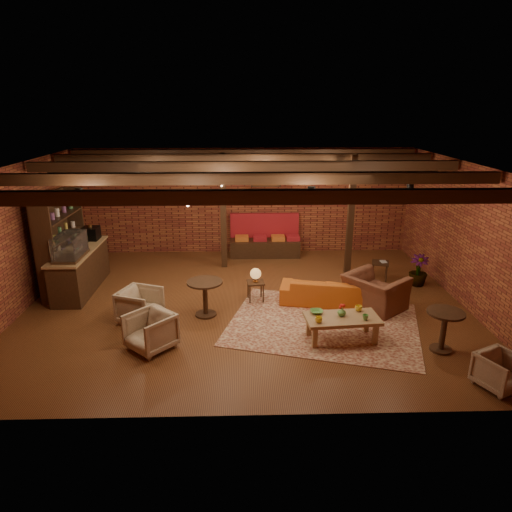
{
  "coord_description": "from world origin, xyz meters",
  "views": [
    {
      "loc": [
        -0.05,
        -9.72,
        4.45
      ],
      "look_at": [
        0.23,
        0.2,
        1.11
      ],
      "focal_mm": 32.0,
      "sensor_mm": 36.0,
      "label": 1
    }
  ],
  "objects_px": {
    "coffee_table": "(341,319)",
    "armchair_b": "(150,330)",
    "armchair_far": "(500,370)",
    "round_table_right": "(444,325)",
    "side_table_lamp": "(256,276)",
    "round_table_left": "(205,292)",
    "armchair_right": "(375,286)",
    "armchair_a": "(140,304)",
    "sofa": "(326,291)",
    "plant_tall": "(422,240)",
    "side_table_book": "(380,263)"
  },
  "relations": [
    {
      "from": "round_table_right",
      "to": "armchair_b",
      "type": "bearing_deg",
      "value": 177.64
    },
    {
      "from": "side_table_lamp",
      "to": "plant_tall",
      "type": "bearing_deg",
      "value": 11.49
    },
    {
      "from": "round_table_left",
      "to": "side_table_book",
      "type": "xyz_separation_m",
      "value": [
        4.44,
        2.04,
        -0.1
      ]
    },
    {
      "from": "round_table_left",
      "to": "round_table_right",
      "type": "bearing_deg",
      "value": -19.78
    },
    {
      "from": "side_table_book",
      "to": "plant_tall",
      "type": "xyz_separation_m",
      "value": [
        0.85,
        -0.44,
        0.77
      ]
    },
    {
      "from": "armchair_right",
      "to": "plant_tall",
      "type": "height_order",
      "value": "plant_tall"
    },
    {
      "from": "armchair_a",
      "to": "side_table_book",
      "type": "distance_m",
      "value": 6.24
    },
    {
      "from": "armchair_far",
      "to": "plant_tall",
      "type": "relative_size",
      "value": 0.27
    },
    {
      "from": "armchair_b",
      "to": "plant_tall",
      "type": "relative_size",
      "value": 0.33
    },
    {
      "from": "side_table_lamp",
      "to": "round_table_right",
      "type": "height_order",
      "value": "side_table_lamp"
    },
    {
      "from": "coffee_table",
      "to": "plant_tall",
      "type": "height_order",
      "value": "plant_tall"
    },
    {
      "from": "armchair_a",
      "to": "side_table_book",
      "type": "height_order",
      "value": "armchair_a"
    },
    {
      "from": "coffee_table",
      "to": "armchair_far",
      "type": "xyz_separation_m",
      "value": [
        2.26,
        -1.67,
        -0.11
      ]
    },
    {
      "from": "armchair_a",
      "to": "side_table_book",
      "type": "bearing_deg",
      "value": -48.02
    },
    {
      "from": "armchair_a",
      "to": "armchair_right",
      "type": "xyz_separation_m",
      "value": [
        5.18,
        0.49,
        0.14
      ]
    },
    {
      "from": "sofa",
      "to": "armchair_b",
      "type": "distance_m",
      "value": 4.18
    },
    {
      "from": "side_table_lamp",
      "to": "side_table_book",
      "type": "bearing_deg",
      "value": 21.26
    },
    {
      "from": "armchair_far",
      "to": "side_table_lamp",
      "type": "bearing_deg",
      "value": 111.68
    },
    {
      "from": "side_table_book",
      "to": "round_table_right",
      "type": "distance_m",
      "value": 3.69
    },
    {
      "from": "sofa",
      "to": "armchair_right",
      "type": "height_order",
      "value": "armchair_right"
    },
    {
      "from": "armchair_b",
      "to": "plant_tall",
      "type": "xyz_separation_m",
      "value": [
        6.22,
        3.02,
        0.82
      ]
    },
    {
      "from": "plant_tall",
      "to": "armchair_right",
      "type": "bearing_deg",
      "value": -137.92
    },
    {
      "from": "coffee_table",
      "to": "side_table_book",
      "type": "height_order",
      "value": "coffee_table"
    },
    {
      "from": "coffee_table",
      "to": "side_table_lamp",
      "type": "height_order",
      "value": "side_table_lamp"
    },
    {
      "from": "side_table_lamp",
      "to": "side_table_book",
      "type": "xyz_separation_m",
      "value": [
        3.32,
        1.29,
        -0.17
      ]
    },
    {
      "from": "armchair_far",
      "to": "sofa",
      "type": "bearing_deg",
      "value": 97.92
    },
    {
      "from": "armchair_a",
      "to": "round_table_right",
      "type": "distance_m",
      "value": 6.11
    },
    {
      "from": "side_table_lamp",
      "to": "armchair_far",
      "type": "xyz_separation_m",
      "value": [
        3.89,
        -3.59,
        -0.29
      ]
    },
    {
      "from": "sofa",
      "to": "side_table_book",
      "type": "distance_m",
      "value": 2.25
    },
    {
      "from": "armchair_b",
      "to": "armchair_right",
      "type": "distance_m",
      "value": 5.02
    },
    {
      "from": "side_table_lamp",
      "to": "round_table_left",
      "type": "relative_size",
      "value": 1.01
    },
    {
      "from": "sofa",
      "to": "plant_tall",
      "type": "bearing_deg",
      "value": -146.81
    },
    {
      "from": "armchair_a",
      "to": "armchair_far",
      "type": "height_order",
      "value": "armchair_a"
    },
    {
      "from": "armchair_b",
      "to": "side_table_book",
      "type": "distance_m",
      "value": 6.39
    },
    {
      "from": "side_table_lamp",
      "to": "armchair_b",
      "type": "height_order",
      "value": "side_table_lamp"
    },
    {
      "from": "coffee_table",
      "to": "side_table_book",
      "type": "distance_m",
      "value": 3.63
    },
    {
      "from": "coffee_table",
      "to": "armchair_b",
      "type": "bearing_deg",
      "value": -176.13
    },
    {
      "from": "round_table_right",
      "to": "armchair_right",
      "type": "bearing_deg",
      "value": 111.89
    },
    {
      "from": "armchair_far",
      "to": "armchair_a",
      "type": "bearing_deg",
      "value": 132.18
    },
    {
      "from": "round_table_right",
      "to": "round_table_left",
      "type": "bearing_deg",
      "value": 160.22
    },
    {
      "from": "coffee_table",
      "to": "armchair_a",
      "type": "bearing_deg",
      "value": 167.19
    },
    {
      "from": "armchair_far",
      "to": "side_table_book",
      "type": "bearing_deg",
      "value": 71.01
    },
    {
      "from": "side_table_book",
      "to": "sofa",
      "type": "bearing_deg",
      "value": -139.18
    },
    {
      "from": "coffee_table",
      "to": "round_table_left",
      "type": "relative_size",
      "value": 1.86
    },
    {
      "from": "side_table_book",
      "to": "armchair_a",
      "type": "bearing_deg",
      "value": -158.63
    },
    {
      "from": "armchair_b",
      "to": "plant_tall",
      "type": "distance_m",
      "value": 6.96
    },
    {
      "from": "sofa",
      "to": "side_table_lamp",
      "type": "relative_size",
      "value": 2.55
    },
    {
      "from": "plant_tall",
      "to": "side_table_lamp",
      "type": "bearing_deg",
      "value": -168.51
    },
    {
      "from": "round_table_left",
      "to": "armchair_far",
      "type": "distance_m",
      "value": 5.76
    },
    {
      "from": "armchair_b",
      "to": "armchair_far",
      "type": "bearing_deg",
      "value": 28.83
    }
  ]
}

